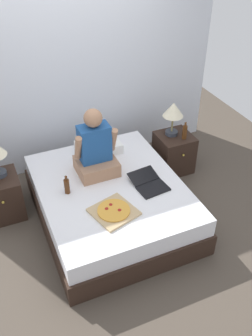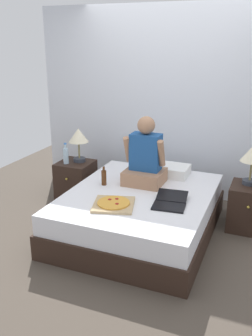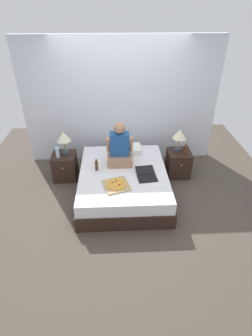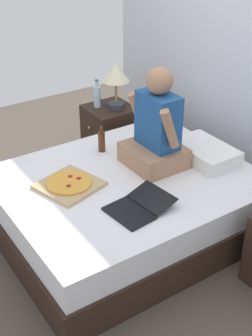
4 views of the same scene
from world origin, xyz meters
name	(u,v)px [view 2 (image 2 of 4)]	position (x,y,z in m)	size (l,w,h in m)	color
ground_plane	(139,231)	(0.00, 0.00, 0.00)	(5.88, 5.88, 0.00)	#4C4238
wall_back	(175,104)	(0.00, 1.31, 1.25)	(3.88, 0.12, 2.50)	silver
bed	(140,213)	(0.00, 0.00, 0.24)	(1.56, 1.90, 0.48)	black
nightstand_left	(76,181)	(-1.12, 0.55, 0.26)	(0.44, 0.47, 0.52)	black
lamp_on_left_nightstand	(79,138)	(-1.08, 0.60, 0.85)	(0.26, 0.26, 0.45)	#333842
water_bottle	(66,155)	(-1.20, 0.46, 0.63)	(0.07, 0.07, 0.28)	silver
nightstand_right	(249,207)	(1.12, 0.55, 0.26)	(0.44, 0.47, 0.52)	black
lamp_on_right_nightstand	(252,156)	(1.09, 0.60, 0.85)	(0.26, 0.26, 0.45)	#333842
pillow	(167,170)	(0.11, 0.67, 0.54)	(0.52, 0.34, 0.12)	white
person_seated	(145,159)	(-0.05, 0.30, 0.77)	(0.47, 0.40, 0.78)	#A37556
laptop	(170,203)	(0.39, -0.18, 0.50)	(0.36, 0.45, 0.07)	black
pizza_box	(114,204)	(-0.13, -0.42, 0.50)	(0.49, 0.49, 0.05)	tan
beer_bottle_on_bed	(104,177)	(-0.46, 0.06, 0.57)	(0.06, 0.06, 0.22)	#4C2811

